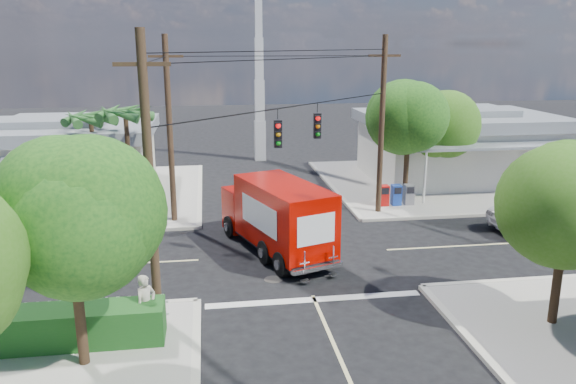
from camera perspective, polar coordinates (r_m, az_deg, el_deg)
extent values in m
plane|color=black|center=(23.63, 0.71, -6.40)|extent=(120.00, 120.00, 0.00)
cube|color=#A7A197|center=(36.80, 15.09, 0.98)|extent=(14.00, 14.00, 0.14)
cube|color=beige|center=(34.65, 4.39, 0.61)|extent=(0.25, 14.00, 0.14)
cube|color=beige|center=(30.74, 20.18, -2.14)|extent=(14.00, 0.25, 0.14)
cube|color=#A7A197|center=(34.66, -20.59, -0.31)|extent=(14.00, 14.00, 0.14)
cube|color=beige|center=(33.84, -8.94, 0.12)|extent=(0.25, 14.00, 0.14)
cube|color=beige|center=(28.14, -23.46, -3.99)|extent=(14.00, 0.25, 0.14)
cube|color=beige|center=(33.07, -2.01, -0.17)|extent=(0.12, 12.00, 0.01)
cube|color=beige|center=(26.98, 22.26, -4.80)|extent=(12.00, 0.12, 0.01)
cube|color=beige|center=(24.27, -23.51, -7.10)|extent=(12.00, 0.12, 0.01)
cube|color=silver|center=(19.74, 2.70, -10.85)|extent=(7.50, 0.40, 0.01)
cube|color=white|center=(37.94, 16.77, 4.00)|extent=(11.00, 8.00, 3.40)
cube|color=gray|center=(37.63, 17.00, 7.06)|extent=(11.80, 8.80, 0.70)
cube|color=gray|center=(37.58, 17.06, 7.82)|extent=(6.05, 4.40, 0.50)
cube|color=gray|center=(33.44, 20.41, 4.40)|extent=(9.90, 1.80, 0.15)
cylinder|color=silver|center=(31.14, 13.74, 1.47)|extent=(0.12, 0.12, 2.90)
cylinder|color=silver|center=(35.37, 27.09, 1.82)|extent=(0.12, 0.12, 2.90)
cube|color=beige|center=(35.95, -21.90, 2.82)|extent=(10.00, 8.00, 3.20)
cube|color=gray|center=(35.63, -22.20, 5.89)|extent=(10.80, 8.80, 0.70)
cube|color=gray|center=(35.57, -22.28, 6.68)|extent=(5.50, 4.40, 0.50)
cube|color=gray|center=(31.10, -24.11, 2.93)|extent=(9.00, 1.80, 0.15)
cylinder|color=silver|center=(29.76, -16.82, 0.45)|extent=(0.12, 0.12, 2.70)
cube|color=silver|center=(42.53, -2.86, 5.26)|extent=(0.80, 0.80, 3.00)
cube|color=silver|center=(42.14, -2.91, 9.28)|extent=(0.70, 0.70, 3.00)
cube|color=silver|center=(41.96, -2.97, 13.36)|extent=(0.60, 0.60, 3.00)
cube|color=silver|center=(41.99, -3.02, 17.46)|extent=(0.50, 0.50, 3.00)
cylinder|color=#422D1C|center=(16.08, -20.53, -10.25)|extent=(0.28, 0.28, 3.71)
sphere|color=#164815|center=(15.28, -21.32, -2.32)|extent=(3.71, 3.71, 3.71)
sphere|color=#164815|center=(15.50, -22.68, -1.32)|extent=(3.02, 3.02, 3.02)
sphere|color=#164815|center=(14.96, -20.21, -3.04)|extent=(3.25, 3.25, 3.25)
cylinder|color=#422D1C|center=(31.14, 11.93, 2.71)|extent=(0.28, 0.28, 4.10)
sphere|color=#164815|center=(30.72, 12.18, 7.38)|extent=(4.10, 4.10, 4.10)
sphere|color=#164815|center=(30.74, 11.37, 7.91)|extent=(3.33, 3.33, 3.33)
sphere|color=#164815|center=(30.58, 12.98, 7.06)|extent=(3.58, 3.58, 3.58)
cylinder|color=#422D1C|center=(34.15, 14.75, 3.15)|extent=(0.28, 0.28, 3.58)
sphere|color=#326715|center=(33.78, 15.00, 6.87)|extent=(3.58, 3.58, 3.58)
sphere|color=#326715|center=(33.78, 14.27, 7.30)|extent=(2.91, 2.91, 2.91)
sphere|color=#326715|center=(33.66, 15.74, 6.60)|extent=(3.14, 3.14, 3.14)
cylinder|color=#422D1C|center=(19.14, 25.78, -7.17)|extent=(0.28, 0.28, 3.46)
sphere|color=#326715|center=(18.49, 26.52, -0.94)|extent=(3.46, 3.46, 3.46)
sphere|color=#326715|center=(18.38, 25.23, -0.18)|extent=(2.81, 2.81, 2.81)
cylinder|color=#422D1C|center=(30.12, -15.86, 2.93)|extent=(0.24, 0.24, 5.00)
cone|color=#2D6429|center=(29.61, -14.47, 7.93)|extent=(0.50, 2.06, 0.98)
cone|color=#2D6429|center=(30.34, -14.98, 8.06)|extent=(1.92, 1.68, 0.98)
cone|color=#2D6429|center=(30.61, -16.37, 8.02)|extent=(2.12, 0.95, 0.98)
cone|color=#2D6429|center=(30.22, -17.65, 7.84)|extent=(1.34, 2.07, 0.98)
cone|color=#2D6429|center=(29.45, -17.88, 7.66)|extent=(1.34, 2.07, 0.98)
cone|color=#2D6429|center=(28.88, -16.83, 7.61)|extent=(2.12, 0.95, 0.98)
cone|color=#2D6429|center=(28.95, -15.28, 7.73)|extent=(1.92, 1.68, 0.98)
cylinder|color=#422D1C|center=(31.93, -19.06, 2.97)|extent=(0.24, 0.24, 4.60)
cone|color=#2D6429|center=(31.40, -17.81, 7.33)|extent=(0.50, 2.06, 0.98)
cone|color=#2D6429|center=(32.14, -18.21, 7.46)|extent=(1.92, 1.68, 0.98)
cone|color=#2D6429|center=(32.45, -19.49, 7.41)|extent=(2.12, 0.95, 0.98)
cone|color=#2D6429|center=(32.10, -20.73, 7.23)|extent=(1.34, 2.07, 0.98)
cone|color=#2D6429|center=(31.34, -21.02, 7.04)|extent=(1.34, 2.07, 0.98)
cone|color=#2D6429|center=(30.74, -20.10, 6.99)|extent=(2.12, 0.95, 0.98)
cone|color=#2D6429|center=(30.77, -18.64, 7.12)|extent=(1.92, 1.68, 0.98)
cylinder|color=#473321|center=(17.13, -13.86, 0.70)|extent=(0.28, 0.28, 9.00)
cube|color=#473321|center=(16.65, -14.61, 12.46)|extent=(1.60, 0.12, 0.12)
cylinder|color=#473321|center=(28.60, 9.48, 6.48)|extent=(0.28, 0.28, 9.00)
cube|color=#473321|center=(28.32, 9.79, 13.50)|extent=(1.60, 0.12, 0.12)
cylinder|color=#473321|center=(27.31, -11.92, 5.97)|extent=(0.28, 0.28, 9.00)
cube|color=#473321|center=(27.02, -12.32, 13.32)|extent=(1.60, 0.12, 0.12)
cylinder|color=black|center=(22.16, 0.76, 8.72)|extent=(10.43, 10.43, 0.04)
cube|color=black|center=(21.38, -1.04, 5.93)|extent=(0.30, 0.24, 1.05)
sphere|color=red|center=(21.20, -1.00, 6.76)|extent=(0.20, 0.20, 0.20)
cube|color=black|center=(23.54, 2.99, 6.74)|extent=(0.30, 0.24, 1.05)
sphere|color=red|center=(23.36, 3.07, 7.49)|extent=(0.20, 0.20, 0.20)
cube|color=silver|center=(18.57, -21.37, -12.02)|extent=(5.94, 0.05, 0.08)
cube|color=silver|center=(18.39, -21.49, -10.90)|extent=(5.94, 0.05, 0.08)
cube|color=silver|center=(18.05, -12.56, -11.56)|extent=(0.09, 0.06, 1.00)
cube|color=#184F19|center=(17.83, -22.64, -12.57)|extent=(6.20, 1.20, 1.10)
cube|color=#B6100D|center=(30.48, 9.69, -0.34)|extent=(0.50, 0.50, 1.10)
cube|color=#193EA6|center=(30.70, 10.93, -0.29)|extent=(0.50, 0.50, 1.10)
cube|color=slate|center=(30.94, 12.16, -0.24)|extent=(0.50, 0.50, 1.10)
cube|color=black|center=(23.94, -1.31, -4.87)|extent=(4.23, 7.19, 0.22)
cube|color=#B70800|center=(26.05, -3.98, -1.62)|extent=(2.51, 2.13, 1.95)
cube|color=black|center=(26.50, -4.54, -0.55)|extent=(1.83, 0.83, 0.84)
cube|color=silver|center=(26.93, -4.64, -2.46)|extent=(1.96, 0.78, 0.31)
cube|color=#B70800|center=(22.85, -0.43, -2.33)|extent=(3.80, 5.58, 2.57)
cube|color=white|center=(23.33, 2.02, -1.63)|extent=(1.08, 3.01, 1.15)
cube|color=white|center=(22.34, -3.00, -2.40)|extent=(1.08, 3.01, 1.15)
cube|color=white|center=(20.66, 2.88, -3.84)|extent=(1.51, 0.55, 1.15)
cube|color=silver|center=(21.08, 2.99, -7.70)|extent=(2.08, 0.92, 0.16)
cube|color=silver|center=(20.56, 1.67, -7.21)|extent=(0.39, 0.18, 0.89)
cube|color=silver|center=(21.16, 4.62, -6.60)|extent=(0.39, 0.18, 0.89)
cylinder|color=black|center=(25.77, -5.90, -3.50)|extent=(0.59, 1.01, 0.97)
cylinder|color=black|center=(26.55, -1.82, -2.87)|extent=(0.59, 1.01, 0.97)
cylinder|color=black|center=(21.37, -0.66, -7.35)|extent=(0.59, 1.01, 0.97)
cylinder|color=black|center=(22.31, 4.03, -6.41)|extent=(0.59, 1.01, 0.97)
imported|color=silver|center=(28.97, 25.07, -2.19)|extent=(5.79, 3.12, 1.55)
imported|color=#BCB29F|center=(17.44, -14.20, -11.06)|extent=(0.80, 0.80, 1.87)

